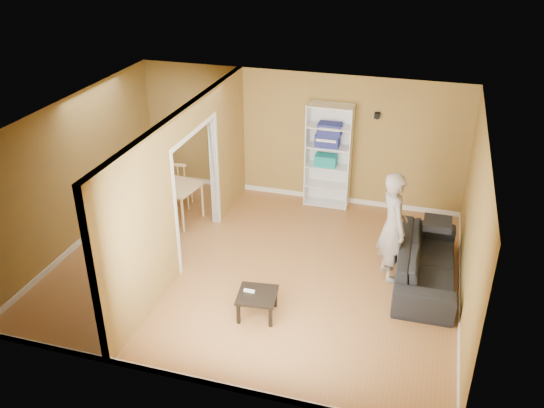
% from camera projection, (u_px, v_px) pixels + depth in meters
% --- Properties ---
extents(room_shell, '(6.50, 6.50, 6.50)m').
position_uv_depth(room_shell, '(256.00, 197.00, 9.01)').
color(room_shell, '#A57530').
rests_on(room_shell, ground).
extents(partition, '(0.22, 5.50, 2.60)m').
position_uv_depth(partition, '(186.00, 187.00, 9.31)').
color(partition, olive).
rests_on(partition, ground).
extents(wall_speaker, '(0.10, 0.10, 0.10)m').
position_uv_depth(wall_speaker, '(377.00, 115.00, 10.65)').
color(wall_speaker, black).
rests_on(wall_speaker, room_shell).
extents(sofa, '(2.34, 1.04, 0.88)m').
position_uv_depth(sofa, '(427.00, 257.00, 9.06)').
color(sofa, '#28282C').
rests_on(sofa, ground).
extents(person, '(0.96, 0.88, 2.14)m').
position_uv_depth(person, '(394.00, 218.00, 8.89)').
color(person, slate).
rests_on(person, ground).
extents(bookshelf, '(0.87, 0.38, 2.07)m').
position_uv_depth(bookshelf, '(329.00, 155.00, 11.19)').
color(bookshelf, white).
rests_on(bookshelf, ground).
extents(paper_box_teal, '(0.42, 0.27, 0.22)m').
position_uv_depth(paper_box_teal, '(326.00, 160.00, 11.20)').
color(paper_box_teal, '#117C68').
rests_on(paper_box_teal, bookshelf).
extents(paper_box_navy_b, '(0.46, 0.30, 0.23)m').
position_uv_depth(paper_box_navy_b, '(327.00, 140.00, 11.00)').
color(paper_box_navy_b, '#141C50').
rests_on(paper_box_navy_b, bookshelf).
extents(paper_box_navy_c, '(0.45, 0.29, 0.23)m').
position_uv_depth(paper_box_navy_c, '(330.00, 129.00, 10.89)').
color(paper_box_navy_c, navy).
rests_on(paper_box_navy_c, bookshelf).
extents(coffee_table, '(0.56, 0.56, 0.37)m').
position_uv_depth(coffee_table, '(257.00, 297.00, 8.33)').
color(coffee_table, black).
rests_on(coffee_table, ground).
extents(game_controller, '(0.16, 0.04, 0.03)m').
position_uv_depth(game_controller, '(249.00, 291.00, 8.34)').
color(game_controller, white).
rests_on(game_controller, coffee_table).
extents(dining_table, '(1.17, 0.78, 0.73)m').
position_uv_depth(dining_table, '(168.00, 188.00, 10.79)').
color(dining_table, tan).
rests_on(dining_table, ground).
extents(chair_left, '(0.55, 0.55, 0.93)m').
position_uv_depth(chair_left, '(130.00, 191.00, 11.08)').
color(chair_left, tan).
rests_on(chair_left, ground).
extents(chair_near, '(0.54, 0.54, 0.94)m').
position_uv_depth(chair_near, '(153.00, 211.00, 10.33)').
color(chair_near, '#CFB885').
rests_on(chair_near, ground).
extents(chair_far, '(0.52, 0.52, 0.98)m').
position_uv_depth(chair_far, '(181.00, 183.00, 11.36)').
color(chair_far, tan).
rests_on(chair_far, ground).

